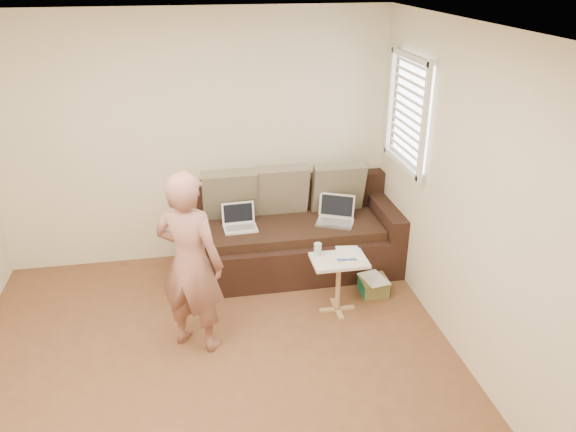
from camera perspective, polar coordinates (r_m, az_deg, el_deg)
The scene contains 17 objects.
floor at distance 4.47m, azimuth -7.16°, elevation -17.58°, with size 4.50×4.50×0.00m, color brown.
ceiling at distance 3.33m, azimuth -9.62°, elevation 17.62°, with size 4.50×4.50×0.00m, color white.
wall_back at distance 5.81m, azimuth -9.41°, elevation 7.54°, with size 4.00×4.00×0.00m, color beige.
wall_right at distance 4.26m, azimuth 19.70°, elevation -0.22°, with size 4.50×4.50×0.00m, color beige.
window_blinds at distance 5.37m, azimuth 12.14°, elevation 10.34°, with size 0.12×0.88×1.08m, color white, non-canonical shape.
sofa at distance 5.78m, azimuth 0.30°, elevation -1.57°, with size 2.20×0.95×0.85m, color black, non-canonical shape.
pillow_left at distance 5.76m, azimuth -5.99°, elevation 2.17°, with size 0.55×0.14×0.55m, color #5F5A46, non-canonical shape.
pillow_mid at distance 5.84m, azimuth -0.64°, elevation 2.66°, with size 0.55×0.14×0.55m, color brown, non-canonical shape.
pillow_right at distance 5.94m, azimuth 5.13°, elevation 2.95°, with size 0.55×0.14×0.55m, color #5F5A46, non-canonical shape.
laptop_silver at distance 5.75m, azimuth 4.80°, elevation -0.75°, with size 0.37×0.27×0.25m, color #B7BABC, non-canonical shape.
laptop_white at distance 5.63m, azimuth -4.87°, elevation -1.35°, with size 0.33×0.24×0.24m, color white, non-canonical shape.
person at distance 4.54m, azimuth -9.95°, elevation -4.73°, with size 0.57×0.39×1.58m, color #8B4C50.
side_table at distance 5.18m, azimuth 5.13°, elevation -7.02°, with size 0.49×0.35×0.54m, color silver, non-canonical shape.
drinking_glass at distance 5.06m, azimuth 3.04°, elevation -3.43°, with size 0.07×0.07×0.12m, color silver, non-canonical shape.
scissors at distance 5.02m, azimuth 6.03°, elevation -4.46°, with size 0.18×0.10×0.02m, color silver, non-canonical shape.
paper_on_table at distance 5.13m, azimuth 6.20°, elevation -3.84°, with size 0.21×0.30×0.00m, color white, non-canonical shape.
striped_box at distance 5.56m, azimuth 8.71°, elevation -7.06°, with size 0.27×0.27×0.17m, color #B7611B, non-canonical shape.
Camera 1 is at (-0.07, -3.30, 3.00)m, focal length 34.84 mm.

